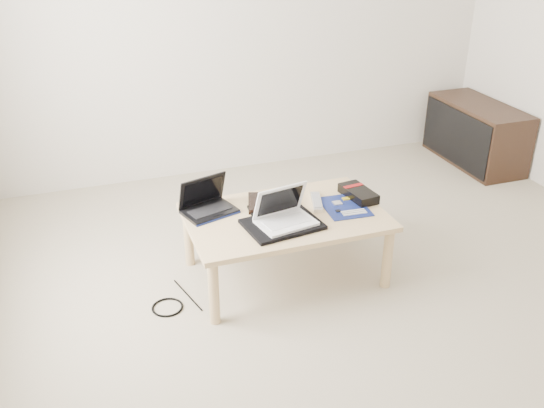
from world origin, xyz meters
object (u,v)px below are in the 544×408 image
object	(u,v)px
gpu_box	(358,194)
media_cabinet	(475,134)
netbook	(207,205)
coffee_table	(285,222)
white_laptop	(284,215)

from	to	relation	value
gpu_box	media_cabinet	bearing A→B (deg)	32.74
media_cabinet	gpu_box	world-z (taller)	media_cabinet
netbook	coffee_table	bearing A→B (deg)	-24.18
coffee_table	gpu_box	bearing A→B (deg)	6.65
coffee_table	netbook	size ratio (longest dim) A/B	3.30
coffee_table	gpu_box	xyz separation A→B (m)	(0.48, 0.06, 0.08)
white_laptop	gpu_box	world-z (taller)	white_laptop
media_cabinet	white_laptop	bearing A→B (deg)	-150.64
white_laptop	netbook	bearing A→B (deg)	140.06
coffee_table	white_laptop	bearing A→B (deg)	-114.03
netbook	gpu_box	world-z (taller)	netbook
media_cabinet	gpu_box	bearing A→B (deg)	-147.26
coffee_table	netbook	distance (m)	0.45
coffee_table	netbook	world-z (taller)	netbook
netbook	gpu_box	distance (m)	0.89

